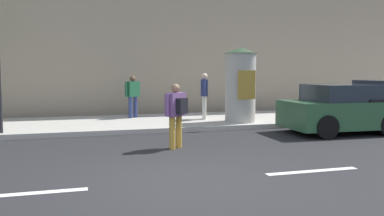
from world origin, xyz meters
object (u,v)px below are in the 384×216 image
(pedestrian_near_pole, at_px, (176,110))
(pedestrian_with_bag, at_px, (132,93))
(pedestrian_in_dark_shirt, at_px, (204,92))
(parked_car_silver, at_px, (354,109))
(poster_column, at_px, (240,84))

(pedestrian_near_pole, height_order, pedestrian_with_bag, pedestrian_with_bag)
(pedestrian_in_dark_shirt, relative_size, parked_car_silver, 0.37)
(poster_column, relative_size, pedestrian_in_dark_shirt, 1.53)
(poster_column, bearing_deg, pedestrian_near_pole, -133.20)
(pedestrian_near_pole, bearing_deg, pedestrian_in_dark_shirt, 64.05)
(poster_column, relative_size, pedestrian_near_pole, 1.61)
(parked_car_silver, bearing_deg, pedestrian_in_dark_shirt, 138.58)
(pedestrian_in_dark_shirt, bearing_deg, pedestrian_with_bag, 154.71)
(pedestrian_with_bag, bearing_deg, parked_car_silver, -35.79)
(pedestrian_in_dark_shirt, distance_m, pedestrian_with_bag, 2.57)
(pedestrian_in_dark_shirt, bearing_deg, parked_car_silver, -41.42)
(pedestrian_with_bag, height_order, parked_car_silver, pedestrian_with_bag)
(pedestrian_in_dark_shirt, height_order, parked_car_silver, pedestrian_in_dark_shirt)
(poster_column, bearing_deg, pedestrian_in_dark_shirt, 131.89)
(poster_column, distance_m, pedestrian_near_pole, 4.26)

